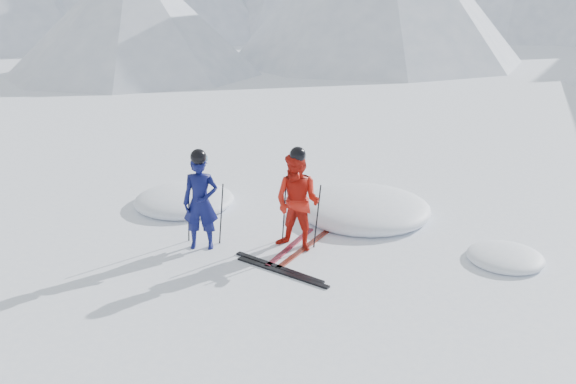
# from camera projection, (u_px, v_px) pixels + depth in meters

# --- Properties ---
(ground) EXTENTS (160.00, 160.00, 0.00)m
(ground) POSITION_uv_depth(u_px,v_px,m) (365.00, 280.00, 9.12)
(ground) COLOR white
(ground) RESTS_ON ground
(skier_blue) EXTENTS (0.66, 0.53, 1.60)m
(skier_blue) POSITION_uv_depth(u_px,v_px,m) (201.00, 203.00, 9.98)
(skier_blue) COLOR #0C1048
(skier_blue) RESTS_ON ground
(skier_red) EXTENTS (0.91, 0.77, 1.65)m
(skier_red) POSITION_uv_depth(u_px,v_px,m) (297.00, 202.00, 9.92)
(skier_red) COLOR red
(skier_red) RESTS_ON ground
(pole_blue_left) EXTENTS (0.11, 0.08, 1.06)m
(pole_blue_left) POSITION_uv_depth(u_px,v_px,m) (189.00, 213.00, 10.28)
(pole_blue_left) COLOR black
(pole_blue_left) RESTS_ON ground
(pole_blue_right) EXTENTS (0.11, 0.07, 1.06)m
(pole_blue_right) POSITION_uv_depth(u_px,v_px,m) (221.00, 214.00, 10.23)
(pole_blue_right) COLOR black
(pole_blue_right) RESTS_ON ground
(pole_red_left) EXTENTS (0.11, 0.09, 1.10)m
(pole_red_left) POSITION_uv_depth(u_px,v_px,m) (284.00, 211.00, 10.32)
(pole_red_left) COLOR black
(pole_red_left) RESTS_ON ground
(pole_red_right) EXTENTS (0.11, 0.08, 1.10)m
(pole_red_right) POSITION_uv_depth(u_px,v_px,m) (317.00, 217.00, 10.07)
(pole_red_right) COLOR black
(pole_red_right) RESTS_ON ground
(ski_worn_left) EXTENTS (0.38, 1.69, 0.03)m
(ski_worn_left) POSITION_uv_depth(u_px,v_px,m) (290.00, 247.00, 10.23)
(ski_worn_left) COLOR black
(ski_worn_left) RESTS_ON ground
(ski_worn_right) EXTENTS (0.49, 1.67, 0.03)m
(ski_worn_right) POSITION_uv_depth(u_px,v_px,m) (304.00, 248.00, 10.16)
(ski_worn_right) COLOR black
(ski_worn_right) RESTS_ON ground
(ski_loose_a) EXTENTS (1.62, 0.70, 0.03)m
(ski_loose_a) POSITION_uv_depth(u_px,v_px,m) (278.00, 267.00, 9.50)
(ski_loose_a) COLOR black
(ski_loose_a) RESTS_ON ground
(ski_loose_b) EXTENTS (1.63, 0.65, 0.03)m
(ski_loose_b) POSITION_uv_depth(u_px,v_px,m) (282.00, 272.00, 9.34)
(ski_loose_b) COLOR black
(ski_loose_b) RESTS_ON ground
(snow_lumps) EXTENTS (7.64, 3.24, 0.56)m
(snow_lumps) POSITION_uv_depth(u_px,v_px,m) (316.00, 214.00, 11.69)
(snow_lumps) COLOR white
(snow_lumps) RESTS_ON ground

